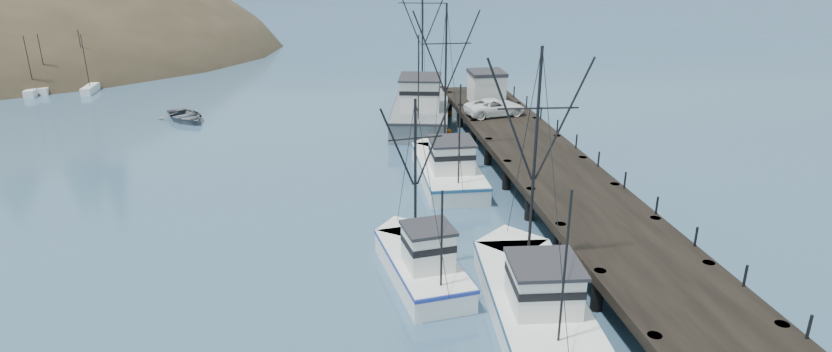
{
  "coord_description": "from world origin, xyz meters",
  "views": [
    {
      "loc": [
        -0.34,
        -23.03,
        16.0
      ],
      "look_at": [
        4.83,
        12.7,
        2.5
      ],
      "focal_mm": 28.0,
      "sensor_mm": 36.0,
      "label": 1
    }
  ],
  "objects": [
    {
      "name": "ground",
      "position": [
        0.0,
        0.0,
        0.0
      ],
      "size": [
        400.0,
        400.0,
        0.0
      ],
      "primitive_type": "plane",
      "color": "#335372",
      "rests_on": "ground"
    },
    {
      "name": "pier",
      "position": [
        14.0,
        16.0,
        1.69
      ],
      "size": [
        6.0,
        44.0,
        2.0
      ],
      "color": "black",
      "rests_on": "ground"
    },
    {
      "name": "moored_sailboats",
      "position": [
        -34.96,
        54.55,
        0.33
      ],
      "size": [
        19.02,
        18.3,
        6.35
      ],
      "color": "white",
      "rests_on": "ground"
    },
    {
      "name": "trawler_near",
      "position": [
        8.48,
        1.43,
        0.82
      ],
      "size": [
        4.7,
        12.07,
        12.08
      ],
      "color": "white",
      "rests_on": "ground"
    },
    {
      "name": "trawler_mid",
      "position": [
        3.94,
        5.12,
        0.82
      ],
      "size": [
        4.12,
        9.04,
        9.22
      ],
      "color": "white",
      "rests_on": "ground"
    },
    {
      "name": "trawler_far",
      "position": [
        7.85,
        18.59,
        0.82
      ],
      "size": [
        4.05,
        11.94,
        12.15
      ],
      "color": "white",
      "rests_on": "ground"
    },
    {
      "name": "work_vessel",
      "position": [
        8.32,
        33.38,
        1.23
      ],
      "size": [
        7.42,
        16.3,
        13.48
      ],
      "color": "slate",
      "rests_on": "ground"
    },
    {
      "name": "pier_shed",
      "position": [
        13.84,
        31.66,
        3.42
      ],
      "size": [
        3.0,
        3.2,
        2.8
      ],
      "color": "silver",
      "rests_on": "pier"
    },
    {
      "name": "pickup_truck",
      "position": [
        13.49,
        27.24,
        2.69
      ],
      "size": [
        5.34,
        3.19,
        1.39
      ],
      "primitive_type": "imported",
      "rotation": [
        0.0,
        0.0,
        1.76
      ],
      "color": "white",
      "rests_on": "pier"
    },
    {
      "name": "motorboat",
      "position": [
        -13.0,
        36.8,
        0.0
      ],
      "size": [
        6.18,
        6.66,
        1.13
      ],
      "primitive_type": "imported",
      "rotation": [
        0.0,
        0.0,
        0.56
      ],
      "color": "slate",
      "rests_on": "ground"
    }
  ]
}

